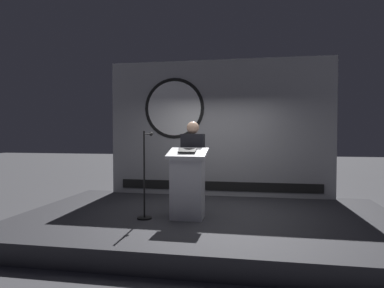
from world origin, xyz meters
TOP-DOWN VIEW (x-y plane):
  - ground_plane at (0.00, 0.00)m, footprint 40.00×40.00m
  - stage_platform at (0.00, 0.00)m, footprint 6.40×4.00m
  - banner_display at (-0.04, 1.85)m, footprint 4.98×0.12m
  - podium at (-0.28, -0.31)m, footprint 0.64×0.50m
  - speaker_person at (-0.28, 0.17)m, footprint 0.40×0.26m
  - microphone_stand at (-0.97, -0.41)m, footprint 0.24×0.54m

SIDE VIEW (x-z plane):
  - ground_plane at x=0.00m, z-range 0.00..0.00m
  - stage_platform at x=0.00m, z-range 0.00..0.30m
  - microphone_stand at x=-0.97m, z-range 0.09..1.52m
  - podium at x=-0.28m, z-range 0.28..1.44m
  - speaker_person at x=-0.28m, z-range 0.32..1.92m
  - banner_display at x=-0.04m, z-range 0.30..3.32m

